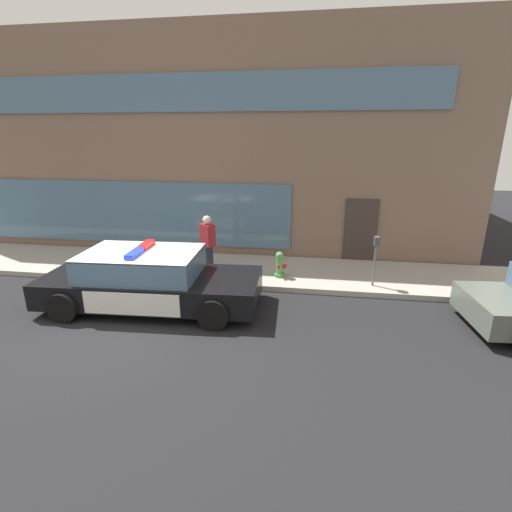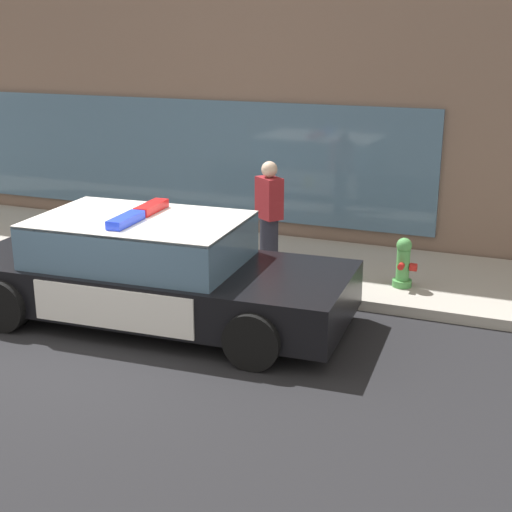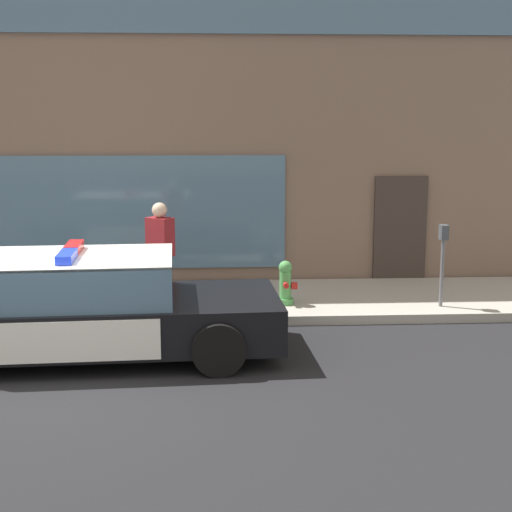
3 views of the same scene
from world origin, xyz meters
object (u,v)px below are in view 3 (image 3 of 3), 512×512
at_px(parking_meter, 443,250).
at_px(fire_hydrant, 286,283).
at_px(police_cruiser, 84,307).
at_px(pedestrian_on_sidewalk, 161,255).

bearing_deg(parking_meter, fire_hydrant, 173.65).
relative_size(police_cruiser, parking_meter, 3.89).
distance_m(police_cruiser, pedestrian_on_sidewalk, 2.21).
distance_m(police_cruiser, fire_hydrant, 3.60).
bearing_deg(parking_meter, pedestrian_on_sidewalk, 177.91).
xyz_separation_m(police_cruiser, parking_meter, (5.43, 1.83, 0.40)).
bearing_deg(police_cruiser, pedestrian_on_sidewalk, 62.95).
relative_size(fire_hydrant, parking_meter, 0.54).
relative_size(police_cruiser, pedestrian_on_sidewalk, 3.04).
bearing_deg(pedestrian_on_sidewalk, fire_hydrant, -50.72).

